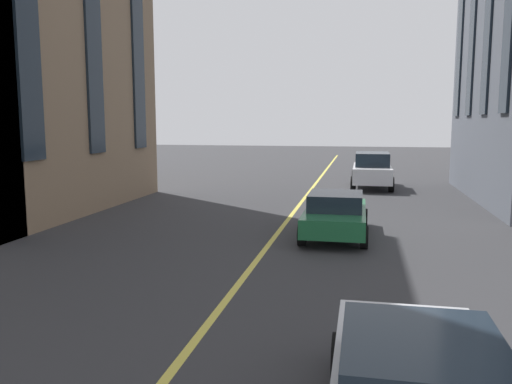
{
  "coord_description": "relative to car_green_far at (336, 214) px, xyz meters",
  "views": [
    {
      "loc": [
        4.85,
        -2.56,
        3.5
      ],
      "look_at": [
        16.47,
        -0.18,
        1.89
      ],
      "focal_mm": 36.41,
      "sensor_mm": 36.0,
      "label": 1
    }
  ],
  "objects": [
    {
      "name": "lane_centre_line",
      "position": [
        -0.67,
        1.81,
        -0.7
      ],
      "size": [
        80.0,
        0.16,
        0.01
      ],
      "color": "#D8C64C",
      "rests_on": "ground_plane"
    },
    {
      "name": "car_white_parked_b",
      "position": [
        12.32,
        -1.28,
        0.27
      ],
      "size": [
        4.7,
        2.14,
        1.88
      ],
      "color": "silver",
      "rests_on": "ground_plane"
    },
    {
      "name": "car_green_far",
      "position": [
        0.0,
        0.0,
        0.0
      ],
      "size": [
        4.4,
        1.95,
        1.37
      ],
      "color": "#1E6038",
      "rests_on": "ground_plane"
    }
  ]
}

